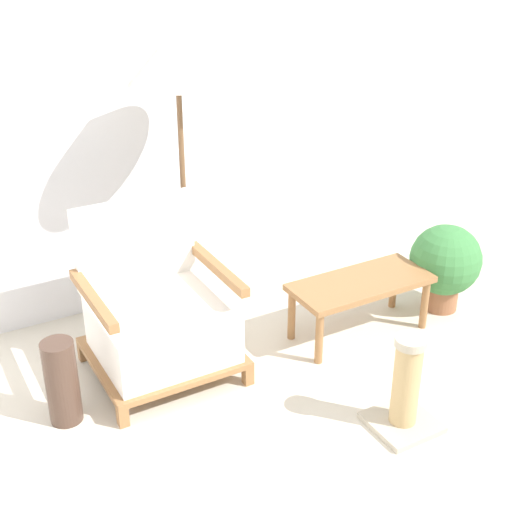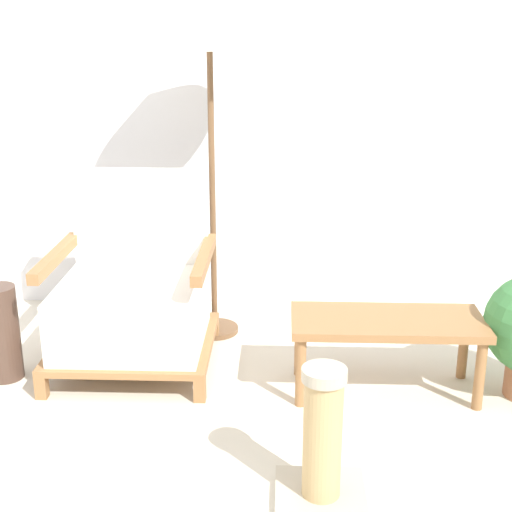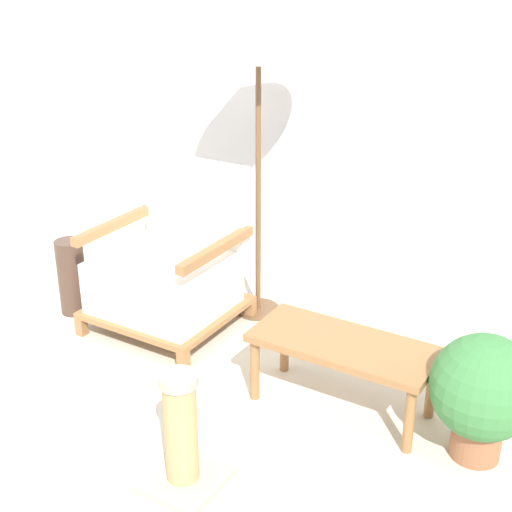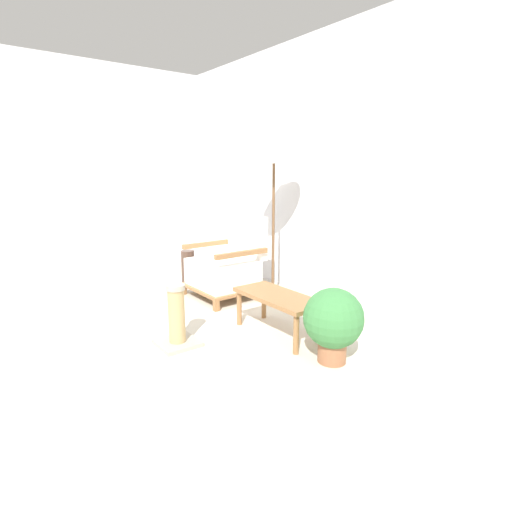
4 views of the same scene
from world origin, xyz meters
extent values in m
cube|color=silver|center=(0.00, 2.04, 1.35)|extent=(8.00, 0.06, 2.70)
cube|color=olive|center=(-0.83, 0.88, 0.05)|extent=(0.05, 0.05, 0.10)
cube|color=olive|center=(-0.15, 0.88, 0.05)|extent=(0.05, 0.05, 0.10)
cube|color=olive|center=(-0.83, 1.52, 0.05)|extent=(0.05, 0.05, 0.10)
cube|color=olive|center=(-0.15, 1.52, 0.05)|extent=(0.05, 0.05, 0.10)
cube|color=olive|center=(-0.49, 1.20, 0.12)|extent=(0.73, 0.68, 0.03)
cube|color=white|center=(-0.49, 1.18, 0.27)|extent=(0.65, 0.58, 0.28)
cube|color=white|center=(-0.49, 1.50, 0.65)|extent=(0.65, 0.08, 0.46)
cube|color=olive|center=(-0.83, 1.20, 0.54)|extent=(0.05, 0.62, 0.05)
cube|color=olive|center=(-0.16, 1.20, 0.54)|extent=(0.05, 0.62, 0.05)
cylinder|color=brown|center=(-0.15, 1.61, 0.01)|extent=(0.24, 0.24, 0.03)
cylinder|color=brown|center=(-0.15, 1.61, 0.72)|extent=(0.03, 0.03, 1.40)
cone|color=silver|center=(-0.15, 1.61, 1.57)|extent=(0.52, 0.52, 0.29)
cube|color=olive|center=(0.64, 1.00, 0.33)|extent=(0.82, 0.36, 0.04)
cylinder|color=olive|center=(0.28, 0.86, 0.15)|extent=(0.04, 0.04, 0.31)
cylinder|color=olive|center=(1.01, 0.86, 0.15)|extent=(0.04, 0.04, 0.31)
cylinder|color=olive|center=(0.28, 1.14, 0.15)|extent=(0.04, 0.04, 0.31)
cylinder|color=olive|center=(1.01, 1.14, 0.15)|extent=(0.04, 0.04, 0.31)
cylinder|color=#473328|center=(-1.06, 1.06, 0.22)|extent=(0.16, 0.16, 0.44)
cube|color=#B2A893|center=(0.33, 0.23, 0.01)|extent=(0.31, 0.31, 0.03)
cylinder|color=tan|center=(0.33, 0.23, 0.24)|extent=(0.13, 0.13, 0.42)
cylinder|color=#B2A893|center=(0.33, 0.23, 0.47)|extent=(0.15, 0.15, 0.04)
camera|label=1|loc=(-1.61, -1.79, 2.25)|focal=50.00mm
camera|label=2|loc=(0.19, -1.81, 1.53)|focal=50.00mm
camera|label=3|loc=(1.72, -1.52, 1.93)|focal=50.00mm
camera|label=4|loc=(3.04, -1.06, 1.35)|focal=28.00mm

